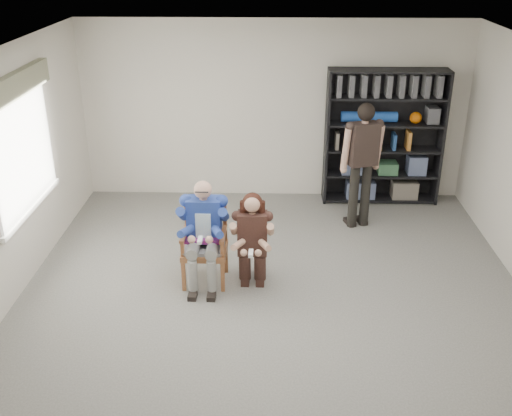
# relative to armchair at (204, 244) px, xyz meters

# --- Properties ---
(room_shell) EXTENTS (6.00, 7.00, 2.80)m
(room_shell) POSITION_rel_armchair_xyz_m (0.82, -0.72, 0.89)
(room_shell) COLOR silver
(room_shell) RESTS_ON ground
(floor) EXTENTS (6.00, 7.00, 0.01)m
(floor) POSITION_rel_armchair_xyz_m (0.82, -0.72, -0.51)
(floor) COLOR #615F5A
(floor) RESTS_ON ground
(window_left) EXTENTS (0.16, 2.00, 1.75)m
(window_left) POSITION_rel_armchair_xyz_m (-2.13, 0.28, 1.12)
(window_left) COLOR silver
(window_left) RESTS_ON room_shell
(armchair) EXTENTS (0.60, 0.58, 1.02)m
(armchair) POSITION_rel_armchair_xyz_m (0.00, 0.00, 0.00)
(armchair) COLOR brown
(armchair) RESTS_ON floor
(seated_man) EXTENTS (0.58, 0.80, 1.32)m
(seated_man) POSITION_rel_armchair_xyz_m (0.00, 0.00, 0.15)
(seated_man) COLOR navy
(seated_man) RESTS_ON floor
(kneeling_woman) EXTENTS (0.52, 0.82, 1.21)m
(kneeling_woman) POSITION_rel_armchair_xyz_m (0.58, -0.12, 0.10)
(kneeling_woman) COLOR #311D18
(kneeling_woman) RESTS_ON floor
(bookshelf) EXTENTS (1.80, 0.38, 2.10)m
(bookshelf) POSITION_rel_armchair_xyz_m (2.52, 2.56, 0.54)
(bookshelf) COLOR black
(bookshelf) RESTS_ON floor
(standing_man) EXTENTS (0.63, 0.47, 1.83)m
(standing_man) POSITION_rel_armchair_xyz_m (2.07, 1.63, 0.41)
(standing_man) COLOR black
(standing_man) RESTS_ON floor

